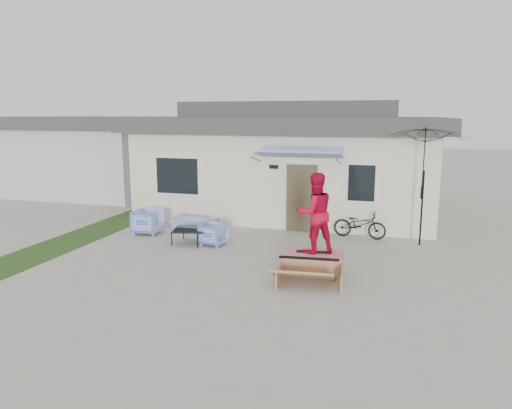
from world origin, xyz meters
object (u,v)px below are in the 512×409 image
(armchair_left, at_px, (148,220))
(patio_umbrella, at_px, (423,183))
(armchair_right, at_px, (213,233))
(loveseat, at_px, (195,219))
(skate_ramp, at_px, (314,262))
(bicycle, at_px, (360,221))
(skater, at_px, (315,211))
(skateboard, at_px, (314,251))
(coffee_table, at_px, (190,236))

(armchair_left, height_order, patio_umbrella, patio_umbrella)
(armchair_right, relative_size, patio_umbrella, 0.24)
(loveseat, relative_size, skate_ramp, 0.83)
(bicycle, bearing_deg, armchair_right, 123.78)
(armchair_right, xyz_separation_m, skater, (3.10, -1.50, 1.08))
(armchair_left, relative_size, skateboard, 1.01)
(armchair_left, distance_m, coffee_table, 1.85)
(skate_ramp, bearing_deg, patio_umbrella, 46.87)
(coffee_table, xyz_separation_m, skater, (3.77, -1.44, 1.21))
(armchair_right, height_order, coffee_table, armchair_right)
(bicycle, relative_size, skateboard, 1.90)
(armchair_right, distance_m, coffee_table, 0.69)
(armchair_left, xyz_separation_m, skater, (5.48, -2.13, 1.01))
(skate_ramp, distance_m, skateboard, 0.25)
(armchair_left, bearing_deg, armchair_right, -108.84)
(coffee_table, relative_size, patio_umbrella, 0.31)
(armchair_left, height_order, skate_ramp, armchair_left)
(bicycle, xyz_separation_m, skater, (-0.80, -3.43, 0.93))
(armchair_right, height_order, skate_ramp, armchair_right)
(loveseat, bearing_deg, coffee_table, 114.37)
(loveseat, height_order, bicycle, bicycle)
(armchair_left, xyz_separation_m, skateboard, (5.48, -2.13, 0.06))
(loveseat, relative_size, armchair_right, 2.19)
(armchair_left, relative_size, skate_ramp, 0.46)
(loveseat, distance_m, coffee_table, 1.91)
(coffee_table, distance_m, bicycle, 4.99)
(armchair_left, relative_size, bicycle, 0.53)
(patio_umbrella, bearing_deg, skate_ramp, -128.32)
(bicycle, bearing_deg, patio_umbrella, -93.72)
(skateboard, relative_size, skater, 0.44)
(coffee_table, xyz_separation_m, skateboard, (3.77, -1.44, 0.26))
(bicycle, xyz_separation_m, patio_umbrella, (1.68, -0.33, 1.25))
(loveseat, relative_size, bicycle, 0.96)
(bicycle, height_order, skater, skater)
(skateboard, bearing_deg, skater, 0.00)
(coffee_table, bearing_deg, loveseat, 109.34)
(loveseat, distance_m, skate_ramp, 5.50)
(bicycle, height_order, skateboard, bicycle)
(coffee_table, height_order, bicycle, bicycle)
(armchair_right, bearing_deg, loveseat, -132.65)
(coffee_table, distance_m, skateboard, 4.05)
(skateboard, bearing_deg, coffee_table, 153.11)
(armchair_right, distance_m, skate_ramp, 3.47)
(armchair_left, xyz_separation_m, patio_umbrella, (7.97, 0.96, 1.34))
(patio_umbrella, relative_size, skate_ramp, 1.58)
(bicycle, height_order, patio_umbrella, patio_umbrella)
(patio_umbrella, bearing_deg, armchair_left, -173.12)
(bicycle, bearing_deg, armchair_left, 109.13)
(armchair_right, bearing_deg, coffee_table, -74.69)
(coffee_table, height_order, patio_umbrella, patio_umbrella)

